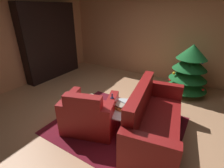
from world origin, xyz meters
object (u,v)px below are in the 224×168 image
bottle_on_table (112,102)px  book_stack_on_table (119,106)px  couch_red (153,123)px  armchair_red (90,115)px  decorated_tree (189,70)px  coffee_table (123,110)px  bookshelf_unit (54,43)px

bottle_on_table → book_stack_on_table: bearing=16.5°
couch_red → book_stack_on_table: couch_red is taller
armchair_red → decorated_tree: decorated_tree is taller
coffee_table → book_stack_on_table: 0.12m
bookshelf_unit → couch_red: (3.80, -1.27, -0.76)m
armchair_red → book_stack_on_table: armchair_red is taller
couch_red → armchair_red: bearing=-161.6°
bookshelf_unit → decorated_tree: bookshelf_unit is taller
coffee_table → bookshelf_unit: bearing=158.1°
armchair_red → coffee_table: (0.53, 0.33, 0.10)m
armchair_red → decorated_tree: bearing=62.6°
bookshelf_unit → coffee_table: size_ratio=3.07×
bookshelf_unit → book_stack_on_table: size_ratio=11.52×
armchair_red → coffee_table: armchair_red is taller
bookshelf_unit → book_stack_on_table: bearing=-23.1°
bookshelf_unit → armchair_red: bookshelf_unit is taller
bottle_on_table → decorated_tree: size_ratio=0.22×
coffee_table → decorated_tree: decorated_tree is taller
coffee_table → couch_red: bearing=3.5°
couch_red → bottle_on_table: 0.79m
book_stack_on_table → decorated_tree: 2.35m
couch_red → decorated_tree: (0.19, 2.11, 0.34)m
bookshelf_unit → couch_red: size_ratio=1.18×
bottle_on_table → decorated_tree: decorated_tree is taller
couch_red → coffee_table: (-0.56, -0.03, 0.08)m
couch_red → decorated_tree: bearing=84.8°
decorated_tree → armchair_red: bearing=-117.4°
armchair_red → couch_red: (1.09, 0.36, 0.02)m
bookshelf_unit → decorated_tree: size_ratio=1.72×
book_stack_on_table → bookshelf_unit: bearing=156.9°
armchair_red → coffee_table: bearing=31.7°
book_stack_on_table → bottle_on_table: 0.15m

